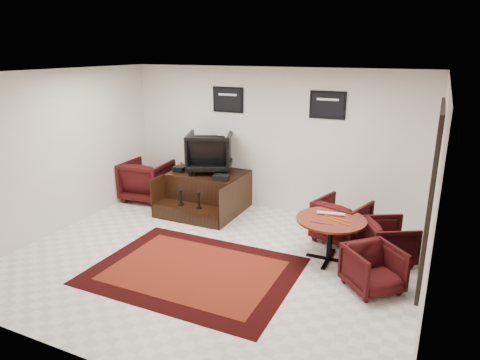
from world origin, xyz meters
The scene contains 16 objects.
ground centered at (0.00, 0.00, 0.00)m, with size 6.00×6.00×0.00m, color white.
room_shell centered at (0.41, 0.12, 1.79)m, with size 6.02×5.02×2.81m.
area_rug centered at (-0.04, -0.42, 0.01)m, with size 2.90×2.17×0.01m.
shine_podium centered at (-1.10, 1.90, 0.35)m, with size 1.47×1.52×0.76m.
shine_chair centered at (-1.10, 2.05, 1.20)m, with size 0.85×0.80×0.88m, color black.
shoes_pair centered at (-1.65, 1.82, 0.81)m, with size 0.23×0.28×0.10m.
polish_kit centered at (-0.62, 1.60, 0.81)m, with size 0.28×0.20×0.10m, color black.
umbrella_black centered at (-1.99, 1.83, 0.40)m, with size 0.30×0.11×0.81m, color black, non-canonical shape.
umbrella_hooked centered at (-1.93, 1.84, 0.45)m, with size 0.34×0.13×0.90m, color black, non-canonical shape.
armchair_side centered at (-2.55, 1.88, 0.47)m, with size 0.91×0.86×0.94m, color black.
meeting_table centered at (1.66, 0.76, 0.60)m, with size 1.04×1.04×0.68m.
table_chair_back centered at (1.67, 1.55, 0.40)m, with size 0.78×0.73×0.80m, color black.
table_chair_window centered at (2.48, 1.13, 0.35)m, with size 0.69×0.65×0.71m, color black.
table_chair_corner centered at (2.39, 0.17, 0.34)m, with size 0.66×0.62×0.68m, color black.
paper_roll centered at (1.63, 0.90, 0.71)m, with size 0.05×0.05×0.42m, color white.
table_clutter centered at (1.73, 0.70, 0.69)m, with size 0.57×0.34×0.01m.
Camera 1 is at (2.93, -5.20, 3.11)m, focal length 32.00 mm.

